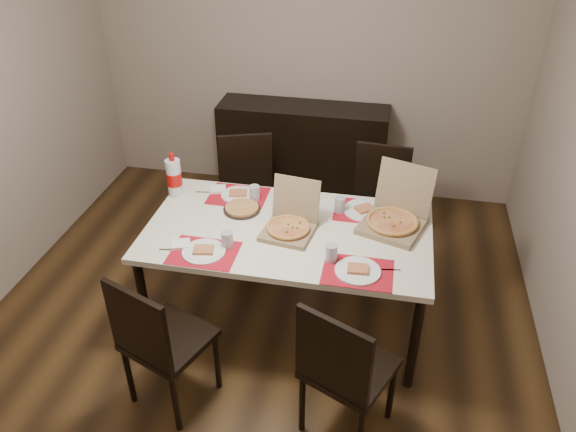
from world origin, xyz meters
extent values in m
cube|color=#432C14|center=(0.00, 0.00, -0.01)|extent=(3.80, 4.00, 0.02)
cube|color=gray|center=(0.00, 2.01, 1.30)|extent=(3.80, 0.02, 2.60)
cube|color=black|center=(0.00, 1.78, 0.45)|extent=(1.50, 0.40, 0.90)
cube|color=beige|center=(0.20, 0.10, 0.73)|extent=(1.80, 1.00, 0.04)
cylinder|color=black|center=(-0.64, -0.34, 0.35)|extent=(0.06, 0.06, 0.71)
cylinder|color=black|center=(1.04, -0.34, 0.35)|extent=(0.06, 0.06, 0.71)
cylinder|color=black|center=(-0.64, 0.54, 0.35)|extent=(0.06, 0.06, 0.71)
cylinder|color=black|center=(1.04, 0.54, 0.35)|extent=(0.06, 0.06, 0.71)
cube|color=black|center=(-0.33, -0.68, 0.45)|extent=(0.55, 0.55, 0.04)
cube|color=black|center=(-0.40, -0.86, 0.70)|extent=(0.40, 0.18, 0.46)
cylinder|color=black|center=(-0.56, -0.78, 0.21)|extent=(0.04, 0.04, 0.43)
cylinder|color=black|center=(-0.23, -0.92, 0.21)|extent=(0.04, 0.04, 0.43)
cylinder|color=black|center=(-0.43, -0.45, 0.21)|extent=(0.04, 0.04, 0.43)
cylinder|color=black|center=(-0.10, -0.58, 0.21)|extent=(0.04, 0.04, 0.43)
cube|color=black|center=(0.69, -0.69, 0.45)|extent=(0.56, 0.56, 0.04)
cube|color=black|center=(0.61, -0.86, 0.70)|extent=(0.39, 0.20, 0.46)
cylinder|color=black|center=(0.45, -0.78, 0.21)|extent=(0.04, 0.04, 0.43)
cylinder|color=black|center=(0.60, -0.45, 0.21)|extent=(0.04, 0.04, 0.43)
cylinder|color=black|center=(0.93, -0.60, 0.21)|extent=(0.04, 0.04, 0.43)
cube|color=black|center=(-0.27, 0.87, 0.45)|extent=(0.53, 0.53, 0.04)
cube|color=black|center=(-0.33, 1.05, 0.70)|extent=(0.41, 0.16, 0.46)
cylinder|color=black|center=(-0.16, 1.09, 0.21)|extent=(0.04, 0.04, 0.43)
cylinder|color=black|center=(-0.50, 0.98, 0.21)|extent=(0.04, 0.04, 0.43)
cylinder|color=black|center=(-0.04, 0.75, 0.21)|extent=(0.04, 0.04, 0.43)
cylinder|color=black|center=(-0.39, 0.64, 0.21)|extent=(0.04, 0.04, 0.43)
cube|color=black|center=(0.73, 0.89, 0.45)|extent=(0.45, 0.45, 0.04)
cube|color=black|center=(0.74, 1.08, 0.70)|extent=(0.42, 0.06, 0.46)
cylinder|color=black|center=(0.92, 1.05, 0.21)|extent=(0.04, 0.04, 0.43)
cylinder|color=black|center=(0.56, 1.08, 0.21)|extent=(0.04, 0.04, 0.43)
cylinder|color=black|center=(0.89, 0.69, 0.21)|extent=(0.04, 0.04, 0.43)
cylinder|color=black|center=(0.53, 0.72, 0.21)|extent=(0.04, 0.04, 0.43)
cube|color=#B90C1D|center=(-0.24, -0.25, 0.75)|extent=(0.40, 0.30, 0.00)
cylinder|color=white|center=(-0.24, -0.25, 0.76)|extent=(0.26, 0.26, 0.01)
cube|color=tan|center=(-0.24, -0.25, 0.78)|extent=(0.13, 0.11, 0.02)
cylinder|color=#9FA1AA|center=(-0.12, -0.16, 0.81)|extent=(0.07, 0.07, 0.11)
cube|color=#B2B2B7|center=(-0.42, -0.25, 0.75)|extent=(0.20, 0.04, 0.00)
cube|color=white|center=(-0.40, -0.21, 0.76)|extent=(0.13, 0.13, 0.02)
cube|color=#B90C1D|center=(0.67, -0.25, 0.75)|extent=(0.40, 0.30, 0.00)
cylinder|color=white|center=(0.67, -0.25, 0.76)|extent=(0.26, 0.26, 0.01)
cube|color=tan|center=(0.67, -0.25, 0.78)|extent=(0.13, 0.10, 0.02)
cylinder|color=#9FA1AA|center=(0.51, -0.17, 0.81)|extent=(0.07, 0.07, 0.11)
cube|color=#B2B2B7|center=(0.81, -0.20, 0.75)|extent=(0.20, 0.04, 0.00)
cube|color=#B90C1D|center=(-0.22, 0.44, 0.75)|extent=(0.40, 0.30, 0.00)
cylinder|color=white|center=(-0.22, 0.44, 0.76)|extent=(0.24, 0.24, 0.01)
cube|color=tan|center=(-0.22, 0.44, 0.78)|extent=(0.14, 0.11, 0.02)
cylinder|color=#9FA1AA|center=(-0.10, 0.41, 0.81)|extent=(0.07, 0.07, 0.11)
cube|color=#B2B2B7|center=(-0.43, 0.44, 0.75)|extent=(0.20, 0.04, 0.00)
cube|color=white|center=(-0.38, 0.48, 0.76)|extent=(0.13, 0.13, 0.02)
cube|color=#B90C1D|center=(0.66, 0.41, 0.75)|extent=(0.40, 0.30, 0.00)
cylinder|color=white|center=(0.66, 0.41, 0.76)|extent=(0.28, 0.28, 0.01)
cube|color=tan|center=(0.66, 0.41, 0.78)|extent=(0.15, 0.15, 0.02)
cylinder|color=#9FA1AA|center=(0.49, 0.37, 0.81)|extent=(0.07, 0.07, 0.11)
cube|color=#B2B2B7|center=(0.84, 0.41, 0.75)|extent=(0.20, 0.04, 0.00)
cube|color=white|center=(0.19, 0.08, 0.76)|extent=(0.15, 0.15, 0.02)
cube|color=olive|center=(0.21, 0.06, 0.77)|extent=(0.35, 0.35, 0.03)
cube|color=olive|center=(0.23, 0.21, 0.92)|extent=(0.31, 0.11, 0.28)
cylinder|color=tan|center=(0.21, 0.06, 0.79)|extent=(0.30, 0.30, 0.02)
cube|color=olive|center=(0.84, 0.24, 0.77)|extent=(0.46, 0.46, 0.04)
cube|color=olive|center=(0.90, 0.42, 0.95)|extent=(0.37, 0.19, 0.33)
cylinder|color=tan|center=(0.84, 0.24, 0.80)|extent=(0.40, 0.40, 0.02)
cylinder|color=black|center=(-0.15, 0.26, 0.76)|extent=(0.25, 0.25, 0.01)
cylinder|color=tan|center=(-0.15, 0.26, 0.77)|extent=(0.22, 0.22, 0.02)
imported|color=white|center=(0.23, 0.32, 0.76)|extent=(0.15, 0.15, 0.03)
cylinder|color=silver|center=(-0.65, 0.37, 0.88)|extent=(0.10, 0.10, 0.27)
cylinder|color=#AC0C07|center=(-0.65, 0.37, 0.88)|extent=(0.11, 0.11, 0.09)
cylinder|color=#AC0C07|center=(-0.65, 0.37, 1.04)|extent=(0.03, 0.03, 0.05)
camera|label=1|loc=(0.77, -2.78, 2.75)|focal=35.00mm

